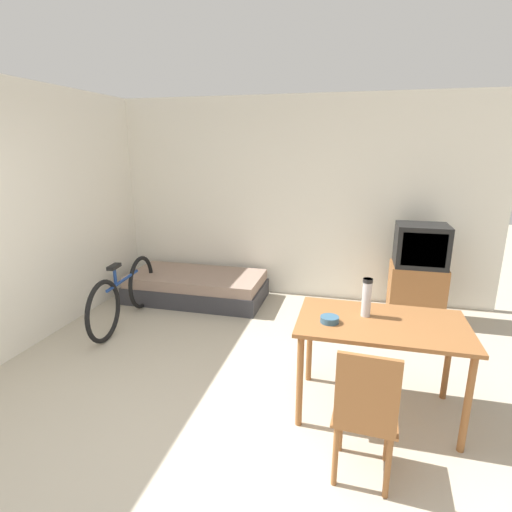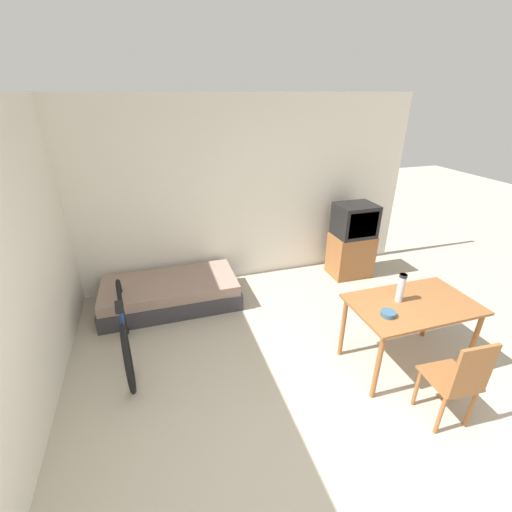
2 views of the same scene
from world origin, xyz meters
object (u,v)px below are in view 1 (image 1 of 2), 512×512
(wooden_chair, at_px, (365,411))
(mate_bowl, at_px, (330,319))
(thermos_flask, at_px, (367,296))
(dining_table, at_px, (381,333))
(bicycle, at_px, (124,295))
(daybed, at_px, (197,287))
(tv, at_px, (418,273))

(wooden_chair, height_order, mate_bowl, wooden_chair)
(thermos_flask, bearing_deg, dining_table, -33.22)
(mate_bowl, bearing_deg, wooden_chair, -67.48)
(dining_table, height_order, bicycle, dining_table)
(dining_table, bearing_deg, bicycle, 160.43)
(bicycle, height_order, thermos_flask, thermos_flask)
(bicycle, xyz_separation_m, thermos_flask, (2.73, -0.93, 0.59))
(daybed, bearing_deg, bicycle, -121.02)
(tv, xyz_separation_m, bicycle, (-3.38, -0.96, -0.23))
(wooden_chair, bearing_deg, daybed, 129.29)
(bicycle, height_order, mate_bowl, mate_bowl)
(bicycle, distance_m, mate_bowl, 2.75)
(wooden_chair, bearing_deg, dining_table, 81.47)
(tv, bearing_deg, daybed, -178.92)
(tv, height_order, wooden_chair, tv)
(bicycle, distance_m, thermos_flask, 2.95)
(dining_table, distance_m, bicycle, 3.05)
(mate_bowl, bearing_deg, bicycle, 155.50)
(daybed, distance_m, mate_bowl, 2.86)
(dining_table, distance_m, wooden_chair, 0.79)
(thermos_flask, bearing_deg, wooden_chair, -89.48)
(dining_table, xyz_separation_m, thermos_flask, (-0.12, 0.08, 0.26))
(thermos_flask, bearing_deg, bicycle, 161.11)
(dining_table, height_order, mate_bowl, mate_bowl)
(daybed, height_order, wooden_chair, wooden_chair)
(wooden_chair, xyz_separation_m, thermos_flask, (-0.01, 0.84, 0.42))
(tv, relative_size, mate_bowl, 8.43)
(bicycle, bearing_deg, mate_bowl, -24.50)
(daybed, distance_m, tv, 2.87)
(tv, relative_size, wooden_chair, 1.25)
(thermos_flask, bearing_deg, mate_bowl, -144.06)
(daybed, bearing_deg, tv, 1.08)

